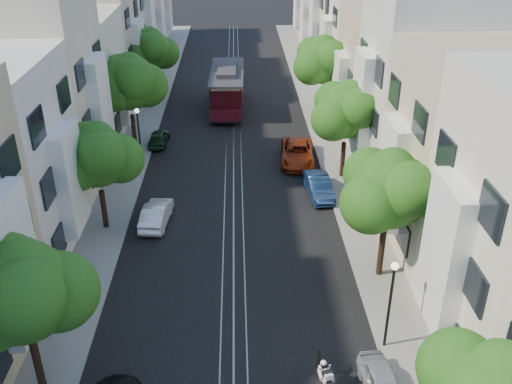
{
  "coord_description": "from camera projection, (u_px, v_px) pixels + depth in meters",
  "views": [
    {
      "loc": [
        0.31,
        -13.86,
        16.93
      ],
      "look_at": [
        1.28,
        13.92,
        2.2
      ],
      "focal_mm": 40.0,
      "sensor_mm": 36.0,
      "label": 1
    }
  ],
  "objects": [
    {
      "name": "townhouses_east",
      "position": [
        390.0,
        67.0,
        42.75
      ],
      "size": [
        7.75,
        72.0,
        12.0
      ],
      "color": "beige",
      "rests_on": "ground"
    },
    {
      "name": "tree_w_b",
      "position": [
        98.0,
        158.0,
        30.22
      ],
      "size": [
        4.72,
        3.87,
        6.27
      ],
      "color": "black",
      "rests_on": "ground"
    },
    {
      "name": "parked_car_e_far",
      "position": [
        297.0,
        153.0,
        39.83
      ],
      "size": [
        2.67,
        5.11,
        1.37
      ],
      "primitive_type": "imported",
      "rotation": [
        0.0,
        0.0,
        -0.08
      ],
      "color": "#992C0D",
      "rests_on": "ground"
    },
    {
      "name": "rail_left",
      "position": [
        227.0,
        133.0,
        44.86
      ],
      "size": [
        0.06,
        80.0,
        0.02
      ],
      "primitive_type": "cube",
      "color": "gray",
      "rests_on": "ground"
    },
    {
      "name": "parked_car_e_mid",
      "position": [
        319.0,
        186.0,
        35.47
      ],
      "size": [
        1.72,
        3.97,
        1.27
      ],
      "primitive_type": "imported",
      "rotation": [
        0.0,
        0.0,
        0.1
      ],
      "color": "#0C1F3F",
      "rests_on": "ground"
    },
    {
      "name": "cable_car",
      "position": [
        227.0,
        86.0,
        49.0
      ],
      "size": [
        2.98,
        8.99,
        3.43
      ],
      "rotation": [
        0.0,
        0.0,
        -0.02
      ],
      "color": "black",
      "rests_on": "ground"
    },
    {
      "name": "ground",
      "position": [
        234.0,
        133.0,
        44.89
      ],
      "size": [
        200.0,
        200.0,
        0.0
      ],
      "primitive_type": "plane",
      "color": "black",
      "rests_on": "ground"
    },
    {
      "name": "lamp_west",
      "position": [
        139.0,
        129.0,
        38.06
      ],
      "size": [
        0.32,
        0.32,
        4.16
      ],
      "color": "black",
      "rests_on": "ground"
    },
    {
      "name": "tree_w_d",
      "position": [
        151.0,
        51.0,
        49.55
      ],
      "size": [
        4.84,
        3.99,
        6.52
      ],
      "color": "black",
      "rests_on": "ground"
    },
    {
      "name": "tree_w_c",
      "position": [
        130.0,
        83.0,
        39.62
      ],
      "size": [
        5.13,
        4.28,
        7.09
      ],
      "color": "black",
      "rests_on": "ground"
    },
    {
      "name": "sidewalk_west",
      "position": [
        141.0,
        134.0,
        44.63
      ],
      "size": [
        2.5,
        80.0,
        0.12
      ],
      "primitive_type": "cube",
      "color": "gray",
      "rests_on": "ground"
    },
    {
      "name": "parked_car_w_mid",
      "position": [
        156.0,
        214.0,
        32.49
      ],
      "size": [
        1.65,
        3.85,
        1.23
      ],
      "primitive_type": "imported",
      "rotation": [
        0.0,
        0.0,
        3.05
      ],
      "color": "silver",
      "rests_on": "ground"
    },
    {
      "name": "lamp_east",
      "position": [
        391.0,
        293.0,
        22.56
      ],
      "size": [
        0.32,
        0.32,
        4.16
      ],
      "color": "black",
      "rests_on": "ground"
    },
    {
      "name": "tree_e_b",
      "position": [
        390.0,
        192.0,
        26.09
      ],
      "size": [
        4.93,
        4.08,
        6.68
      ],
      "color": "black",
      "rests_on": "ground"
    },
    {
      "name": "tree_e_c",
      "position": [
        347.0,
        112.0,
        35.87
      ],
      "size": [
        4.84,
        3.99,
        6.52
      ],
      "color": "black",
      "rests_on": "ground"
    },
    {
      "name": "tree_e_d",
      "position": [
        323.0,
        61.0,
        45.46
      ],
      "size": [
        5.01,
        4.16,
        6.85
      ],
      "color": "black",
      "rests_on": "ground"
    },
    {
      "name": "rail_right",
      "position": [
        241.0,
        133.0,
        44.9
      ],
      "size": [
        0.06,
        80.0,
        0.02
      ],
      "primitive_type": "cube",
      "color": "gray",
      "rests_on": "ground"
    },
    {
      "name": "parked_car_w_far",
      "position": [
        159.0,
        138.0,
        42.65
      ],
      "size": [
        1.46,
        3.34,
        1.12
      ],
      "primitive_type": "imported",
      "rotation": [
        0.0,
        0.0,
        3.1
      ],
      "color": "#16371E",
      "rests_on": "ground"
    },
    {
      "name": "lane_line",
      "position": [
        234.0,
        133.0,
        44.88
      ],
      "size": [
        0.08,
        80.0,
        0.01
      ],
      "primitive_type": "cube",
      "color": "tan",
      "rests_on": "ground"
    },
    {
      "name": "sportbike_rider",
      "position": [
        325.0,
        375.0,
        21.49
      ],
      "size": [
        0.64,
        1.91,
        1.33
      ],
      "rotation": [
        0.0,
        0.0,
        0.23
      ],
      "color": "black",
      "rests_on": "ground"
    },
    {
      "name": "rail_slot",
      "position": [
        234.0,
        133.0,
        44.88
      ],
      "size": [
        0.06,
        80.0,
        0.02
      ],
      "primitive_type": "cube",
      "color": "gray",
      "rests_on": "ground"
    },
    {
      "name": "tree_w_a",
      "position": [
        22.0,
        294.0,
        19.47
      ],
      "size": [
        4.93,
        4.08,
        6.68
      ],
      "color": "black",
      "rests_on": "ground"
    },
    {
      "name": "sidewalk_east",
      "position": [
        325.0,
        131.0,
        45.08
      ],
      "size": [
        2.5,
        80.0,
        0.12
      ],
      "primitive_type": "cube",
      "color": "gray",
      "rests_on": "ground"
    },
    {
      "name": "townhouses_west",
      "position": [
        72.0,
        72.0,
        42.06
      ],
      "size": [
        7.75,
        72.0,
        11.76
      ],
      "color": "silver",
      "rests_on": "ground"
    }
  ]
}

